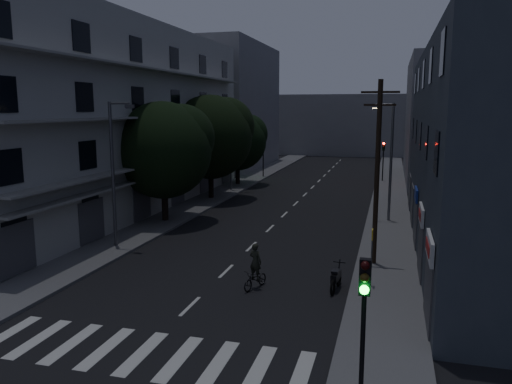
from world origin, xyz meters
The scene contains 23 objects.
ground centered at (0.00, 25.00, 0.00)m, with size 160.00×160.00×0.00m, color black.
sidewalk_left centered at (-7.50, 25.00, 0.07)m, with size 3.00×90.00×0.15m, color #565659.
sidewalk_right centered at (7.50, 25.00, 0.07)m, with size 3.00×90.00×0.15m, color #565659.
crosswalk centered at (0.00, -2.00, 0.00)m, with size 10.90×3.00×0.01m.
lane_markings centered at (0.00, 31.25, 0.01)m, with size 0.15×60.50×0.01m.
building_left centered at (-11.98, 18.00, 6.99)m, with size 7.00×36.00×14.00m.
building_right centered at (11.99, 14.00, 5.50)m, with size 6.19×28.00×11.00m.
building_far_left centered at (-12.00, 48.00, 8.00)m, with size 6.00×20.00×16.00m, color slate.
building_far_right centered at (12.00, 42.00, 6.50)m, with size 6.00×20.00×13.00m, color slate.
building_far_end centered at (0.00, 70.00, 5.00)m, with size 24.00×8.00×10.00m, color slate.
tree_near centered at (-7.40, 15.53, 5.23)m, with size 6.59×6.59×8.13m.
tree_mid centered at (-7.39, 24.67, 5.64)m, with size 7.14×7.14×8.79m.
tree_far centered at (-7.57, 32.91, 4.67)m, with size 5.83×5.83×7.21m.
traffic_signal_near centered at (7.01, -3.77, 3.10)m, with size 0.28×0.37×4.10m.
traffic_signal_far_right centered at (6.65, 38.90, 3.10)m, with size 0.28×0.37×4.10m.
traffic_signal_far_left centered at (-6.50, 38.85, 3.10)m, with size 0.28×0.37×4.10m.
street_lamp_left_near centered at (-7.20, 8.77, 4.60)m, with size 1.51×0.25×8.00m.
street_lamp_right centered at (7.36, 19.42, 4.60)m, with size 1.51×0.25×8.00m.
street_lamp_left_far centered at (-7.03, 29.11, 4.60)m, with size 1.51×0.25×8.00m.
utility_pole centered at (6.85, 9.26, 4.87)m, with size 1.80×0.24×9.00m.
bus_stop_sign centered at (6.85, 5.87, 1.89)m, with size 0.06×0.35×2.52m.
motorcycle centered at (5.40, 5.38, 0.48)m, with size 0.55×1.91×1.22m.
cyclist centered at (1.99, 4.62, 0.69)m, with size 1.08×1.70×2.03m.
Camera 1 is at (7.50, -15.48, 7.80)m, focal length 35.00 mm.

